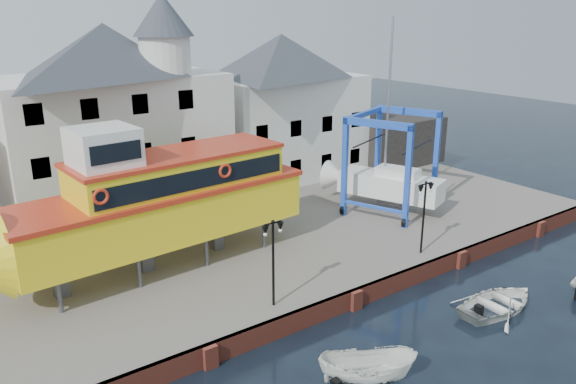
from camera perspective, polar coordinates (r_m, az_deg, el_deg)
ground at (r=28.29m, az=6.80°, el=-11.71°), size 140.00×140.00×0.00m
hardstanding at (r=36.06m, az=-5.02°, el=-3.98°), size 44.00×22.00×1.00m
quay_wall at (r=28.11m, az=6.69°, el=-10.74°), size 44.00×0.47×1.00m
building_white_main at (r=38.77m, az=-17.28°, el=7.38°), size 14.00×8.30×14.00m
building_white_right at (r=45.65m, az=-0.66°, el=8.73°), size 12.00×8.00×11.20m
shed_dark at (r=51.24m, az=9.89°, el=5.39°), size 8.00×7.00×4.00m
lamp_post_left at (r=25.02m, az=-1.53°, el=-5.04°), size 1.12×0.32×4.20m
lamp_post_right at (r=31.37m, az=13.73°, el=-0.71°), size 1.12×0.32×4.20m
tour_boat at (r=29.19m, az=-14.61°, el=-1.17°), size 18.10×5.45×7.77m
travel_lift at (r=38.61m, az=9.34°, el=1.45°), size 7.15×8.55×12.62m
motorboat_a at (r=23.59m, az=8.00°, el=-18.50°), size 4.02×3.41×1.50m
motorboat_b at (r=29.88m, az=20.54°, el=-11.11°), size 4.80×3.50×0.97m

